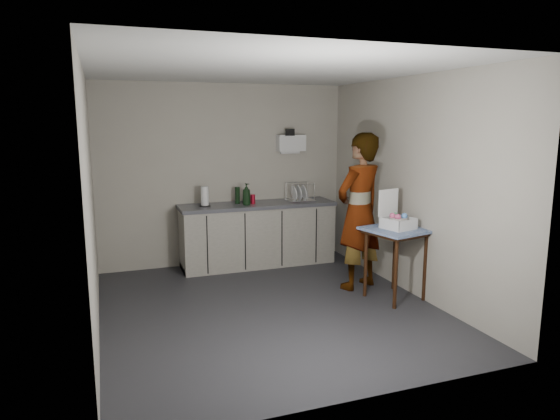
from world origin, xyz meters
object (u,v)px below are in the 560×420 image
object	(u,v)px
kitchen_counter	(258,236)
bakery_box	(397,220)
soda_can	(253,199)
standing_man	(359,212)
soap_bottle	(246,194)
side_table	(396,238)
paper_towel	(205,197)
dish_rack	(300,197)
dark_bottle	(237,195)

from	to	relation	value
kitchen_counter	bakery_box	distance (m)	2.25
soda_can	standing_man	bearing A→B (deg)	-54.85
soap_bottle	bakery_box	bearing A→B (deg)	-54.18
standing_man	bakery_box	world-z (taller)	standing_man
soda_can	side_table	bearing A→B (deg)	-57.93
soap_bottle	side_table	bearing A→B (deg)	-54.33
soap_bottle	kitchen_counter	bearing A→B (deg)	27.42
bakery_box	paper_towel	bearing A→B (deg)	119.44
paper_towel	dish_rack	size ratio (longest dim) A/B	0.71
standing_man	dark_bottle	xyz separation A→B (m)	(-1.16, 1.45, 0.06)
kitchen_counter	dish_rack	distance (m)	0.84
paper_towel	side_table	bearing A→B (deg)	-45.64
side_table	bakery_box	size ratio (longest dim) A/B	1.92
side_table	standing_man	world-z (taller)	standing_man
kitchen_counter	dish_rack	bearing A→B (deg)	-2.34
paper_towel	dish_rack	distance (m)	1.40
bakery_box	kitchen_counter	bearing A→B (deg)	105.24
kitchen_counter	soap_bottle	bearing A→B (deg)	-152.58
kitchen_counter	paper_towel	world-z (taller)	paper_towel
soap_bottle	soda_can	xyz separation A→B (m)	(0.12, 0.08, -0.09)
bakery_box	standing_man	bearing A→B (deg)	98.17
soap_bottle	dish_rack	xyz separation A→B (m)	(0.83, 0.07, -0.09)
side_table	bakery_box	bearing A→B (deg)	44.62
standing_man	dish_rack	bearing A→B (deg)	-100.81
standing_man	soda_can	distance (m)	1.67
dark_bottle	paper_towel	distance (m)	0.49
standing_man	dish_rack	world-z (taller)	standing_man
kitchen_counter	soda_can	size ratio (longest dim) A/B	16.95
standing_man	dark_bottle	size ratio (longest dim) A/B	8.07
paper_towel	soap_bottle	bearing A→B (deg)	-10.42
soda_can	dark_bottle	size ratio (longest dim) A/B	0.55
kitchen_counter	dark_bottle	size ratio (longest dim) A/B	9.32
dark_bottle	side_table	bearing A→B (deg)	-54.89
kitchen_counter	side_table	xyz separation A→B (m)	(1.10, -1.89, 0.31)
dark_bottle	dish_rack	bearing A→B (deg)	-5.57
standing_man	paper_towel	world-z (taller)	standing_man
soda_can	bakery_box	xyz separation A→B (m)	(1.18, -1.87, -0.03)
kitchen_counter	side_table	size ratio (longest dim) A/B	2.65
soap_bottle	soda_can	world-z (taller)	soap_bottle
bakery_box	dark_bottle	bearing A→B (deg)	110.20
soda_can	dark_bottle	xyz separation A→B (m)	(-0.20, 0.08, 0.05)
soap_bottle	dark_bottle	distance (m)	0.19
paper_towel	bakery_box	world-z (taller)	bakery_box
side_table	dish_rack	bearing A→B (deg)	90.18
soap_bottle	soda_can	bearing A→B (deg)	33.90
soda_can	paper_towel	world-z (taller)	paper_towel
kitchen_counter	soap_bottle	xyz separation A→B (m)	(-0.19, -0.10, 0.64)
standing_man	dark_bottle	world-z (taller)	standing_man
soap_bottle	dark_bottle	xyz separation A→B (m)	(-0.09, 0.16, -0.03)
soap_bottle	paper_towel	bearing A→B (deg)	169.58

